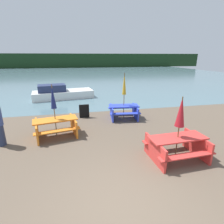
% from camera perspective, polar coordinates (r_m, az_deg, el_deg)
% --- Properties ---
extents(ground_plane, '(60.00, 60.00, 0.00)m').
position_cam_1_polar(ground_plane, '(4.56, 3.30, -28.60)').
color(ground_plane, brown).
extents(water, '(60.00, 50.00, 0.00)m').
position_cam_1_polar(water, '(35.47, -10.56, 12.18)').
color(water, slate).
rests_on(water, ground_plane).
extents(far_treeline, '(80.00, 1.60, 4.00)m').
position_cam_1_polar(far_treeline, '(55.32, -11.33, 16.14)').
color(far_treeline, '#193319').
rests_on(far_treeline, water).
extents(picnic_table_red, '(1.94, 1.47, 0.78)m').
position_cam_1_polar(picnic_table_red, '(6.29, 20.37, -10.16)').
color(picnic_table_red, red).
rests_on(picnic_table_red, ground_plane).
extents(picnic_table_orange, '(2.03, 1.70, 0.76)m').
position_cam_1_polar(picnic_table_orange, '(7.86, -17.86, -4.24)').
color(picnic_table_orange, orange).
rests_on(picnic_table_orange, ground_plane).
extents(picnic_table_blue, '(1.74, 1.55, 0.74)m').
position_cam_1_polar(picnic_table_blue, '(9.62, 3.85, 0.49)').
color(picnic_table_blue, blue).
rests_on(picnic_table_blue, ground_plane).
extents(umbrella_navy, '(0.23, 0.23, 2.23)m').
position_cam_1_polar(umbrella_navy, '(7.51, -18.75, 4.56)').
color(umbrella_navy, brown).
rests_on(umbrella_navy, ground_plane).
extents(umbrella_gold, '(0.21, 0.21, 2.47)m').
position_cam_1_polar(umbrella_gold, '(9.30, 4.03, 8.90)').
color(umbrella_gold, brown).
rests_on(umbrella_gold, ground_plane).
extents(umbrella_crimson, '(0.30, 0.30, 2.13)m').
position_cam_1_polar(umbrella_crimson, '(5.86, 21.57, -0.09)').
color(umbrella_crimson, brown).
rests_on(umbrella_crimson, ground_plane).
extents(boat, '(4.92, 2.50, 1.15)m').
position_cam_1_polar(boat, '(14.87, -16.29, 5.95)').
color(boat, silver).
rests_on(boat, water).
extents(signboard, '(0.55, 0.08, 0.75)m').
position_cam_1_polar(signboard, '(9.84, -9.07, 0.28)').
color(signboard, black).
rests_on(signboard, ground_plane).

